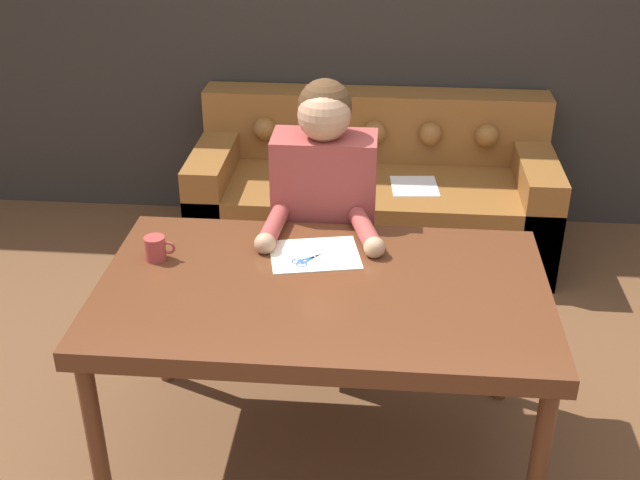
# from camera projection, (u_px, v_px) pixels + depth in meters

# --- Properties ---
(ground_plane) EXTENTS (16.00, 16.00, 0.00)m
(ground_plane) POSITION_uv_depth(u_px,v_px,m) (345.00, 448.00, 3.15)
(ground_plane) COLOR brown
(dining_table) EXTENTS (1.56, 0.93, 0.76)m
(dining_table) POSITION_uv_depth(u_px,v_px,m) (323.00, 302.00, 2.80)
(dining_table) COLOR #562D19
(dining_table) RESTS_ON ground_plane
(couch) EXTENTS (1.94, 0.83, 0.83)m
(couch) POSITION_uv_depth(u_px,v_px,m) (372.00, 196.00, 4.49)
(couch) COLOR brown
(couch) RESTS_ON ground_plane
(person) EXTENTS (0.48, 0.56, 1.31)m
(person) POSITION_uv_depth(u_px,v_px,m) (324.00, 230.00, 3.33)
(person) COLOR #33281E
(person) RESTS_ON ground_plane
(pattern_paper_main) EXTENTS (0.37, 0.31, 0.00)m
(pattern_paper_main) POSITION_uv_depth(u_px,v_px,m) (315.00, 255.00, 2.95)
(pattern_paper_main) COLOR beige
(pattern_paper_main) RESTS_ON dining_table
(scissors) EXTENTS (0.18, 0.17, 0.01)m
(scissors) POSITION_uv_depth(u_px,v_px,m) (309.00, 260.00, 2.92)
(scissors) COLOR silver
(scissors) RESTS_ON dining_table
(mug) EXTENTS (0.11, 0.08, 0.09)m
(mug) POSITION_uv_depth(u_px,v_px,m) (156.00, 248.00, 2.90)
(mug) COLOR #9E3833
(mug) RESTS_ON dining_table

